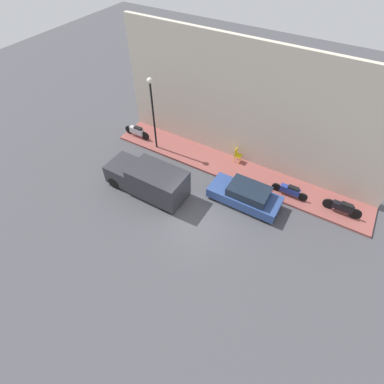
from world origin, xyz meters
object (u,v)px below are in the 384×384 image
Objects in this scene: motorcycle_blue at (290,190)px; scooter_silver at (137,131)px; streetlamp at (152,104)px; cafe_chair at (237,154)px; delivery_van at (148,179)px; motorcycle_black at (343,207)px; parked_car at (246,195)px.

motorcycle_blue is 1.02× the size of scooter_silver.
streetlamp reaches higher than cafe_chair.
delivery_van is 8.20m from motorcycle_blue.
motorcycle_black is 13.91m from scooter_silver.
parked_car is at bearing -101.04° from scooter_silver.
scooter_silver reaches higher than motorcycle_black.
motorcycle_black reaches higher than motorcycle_blue.
cafe_chair is (1.22, 3.90, 0.16)m from motorcycle_blue.
delivery_van is 10.88m from motorcycle_black.
scooter_silver is 7.25m from cafe_chair.
streetlamp reaches higher than delivery_van.
delivery_van is at bearing -151.32° from streetlamp.
motorcycle_black is 0.42× the size of streetlamp.
streetlamp is (-0.41, 12.07, 2.80)m from motorcycle_black.
cafe_chair is at bearing -74.75° from streetlamp.
streetlamp reaches higher than parked_car.
motorcycle_blue is (1.71, -2.02, -0.07)m from parked_car.
scooter_silver reaches higher than motorcycle_blue.
streetlamp reaches higher than motorcycle_blue.
scooter_silver is at bearing 78.96° from parked_car.
parked_car is 1.98× the size of scooter_silver.
scooter_silver is at bearing 99.29° from cafe_chair.
delivery_van is 2.33× the size of motorcycle_blue.
motorcycle_blue is (3.72, -7.30, -0.40)m from delivery_van.
parked_car is at bearing 130.31° from motorcycle_blue.
motorcycle_blue is 2.86m from motorcycle_black.
motorcycle_black is (3.90, -10.15, -0.37)m from delivery_van.
scooter_silver is (1.76, 9.04, -0.02)m from parked_car.
cafe_chair is at bearing 72.62° from motorcycle_blue.
streetlamp is at bearing 105.25° from cafe_chair.
motorcycle_black is 12.39m from streetlamp.
motorcycle_black is at bearing -88.07° from streetlamp.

